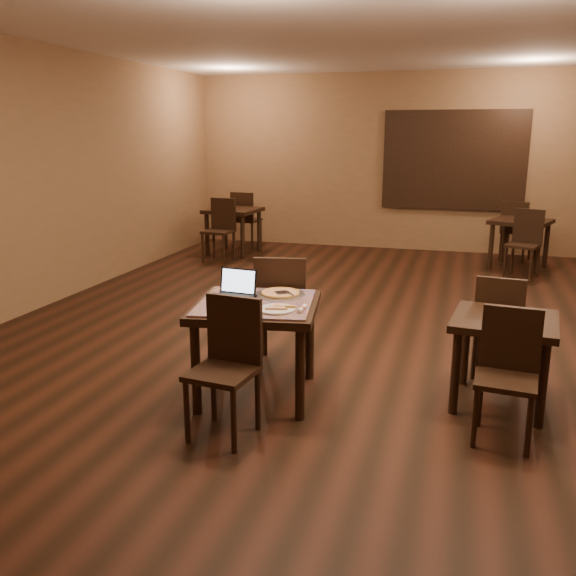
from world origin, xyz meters
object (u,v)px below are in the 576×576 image
(chair_main_near, at_px, (228,358))
(other_table_b_chair_far, at_px, (245,216))
(pizza_pan, at_px, (280,294))
(other_table_a_chair_near, at_px, (525,239))
(laptop, at_px, (236,290))
(other_table_c, at_px, (504,333))
(other_table_b_chair_near, at_px, (221,226))
(other_table_c_chair_near, at_px, (508,367))
(other_table_a_chair_far, at_px, (515,227))
(chair_main_far, at_px, (281,305))
(tiled_table, at_px, (256,315))
(other_table_c_chair_far, at_px, (499,321))
(other_table_a, at_px, (521,228))
(other_table_b, at_px, (233,216))

(chair_main_near, height_order, other_table_b_chair_far, other_table_b_chair_far)
(pizza_pan, height_order, other_table_a_chair_near, other_table_a_chair_near)
(laptop, xyz_separation_m, other_table_c, (2.02, 0.25, -0.25))
(other_table_b_chair_near, bearing_deg, pizza_pan, -57.10)
(chair_main_near, distance_m, other_table_a_chair_near, 5.98)
(other_table_a_chair_near, xyz_separation_m, other_table_c_chair_near, (-0.50, -5.06, -0.04))
(other_table_a_chair_far, height_order, other_table_b_chair_far, other_table_b_chair_far)
(chair_main_far, height_order, other_table_a_chair_near, chair_main_far)
(other_table_c, bearing_deg, other_table_c_chair_near, -82.71)
(other_table_a_chair_near, bearing_deg, other_table_c, -76.54)
(tiled_table, xyz_separation_m, chair_main_far, (0.02, 0.61, -0.09))
(chair_main_near, bearing_deg, tiled_table, 97.82)
(other_table_b_chair_near, bearing_deg, other_table_c_chair_near, -45.17)
(chair_main_near, distance_m, laptop, 0.80)
(tiled_table, bearing_deg, pizza_pan, 54.49)
(chair_main_near, height_order, other_table_c_chair_near, chair_main_near)
(chair_main_near, bearing_deg, other_table_b_chair_far, 116.14)
(other_table_c_chair_far, bearing_deg, laptop, 27.38)
(other_table_c_chair_near, distance_m, other_table_c_chair_far, 1.04)
(other_table_b_chair_near, bearing_deg, other_table_c, -42.07)
(other_table_b_chair_far, xyz_separation_m, other_table_c_chair_far, (4.08, -5.04, -0.06))
(laptop, height_order, other_table_c_chair_near, laptop)
(chair_main_near, relative_size, other_table_c, 1.17)
(chair_main_near, bearing_deg, other_table_c, 35.14)
(other_table_b_chair_near, bearing_deg, other_table_c_chair_far, -38.55)
(other_table_a_chair_near, height_order, other_table_b_chair_far, other_table_b_chair_far)
(laptop, bearing_deg, chair_main_far, 72.77)
(other_table_a, relative_size, other_table_c, 1.25)
(tiled_table, height_order, other_table_c, tiled_table)
(other_table_c_chair_near, bearing_deg, other_table_b_chair_near, 136.00)
(chair_main_far, distance_m, other_table_b_chair_near, 4.72)
(tiled_table, xyz_separation_m, other_table_c_chair_near, (1.83, -0.17, -0.16))
(other_table_a, xyz_separation_m, other_table_b_chair_far, (-4.56, 0.45, -0.06))
(other_table_a_chair_far, bearing_deg, other_table_c, 105.29)
(chair_main_far, xyz_separation_m, other_table_c_chair_near, (1.81, -0.78, -0.06))
(laptop, xyz_separation_m, other_table_a_chair_far, (2.47, 5.92, -0.28))
(tiled_table, bearing_deg, other_table_b_chair_far, 102.06)
(other_table_a_chair_far, bearing_deg, other_table_b_chair_far, 21.23)
(other_table_a, height_order, other_table_c_chair_near, other_table_c_chair_near)
(chair_main_near, xyz_separation_m, other_table_b_chair_far, (-2.28, 6.53, 0.03))
(chair_main_near, relative_size, laptop, 2.89)
(pizza_pan, xyz_separation_m, other_table_b_chair_near, (-2.37, 4.52, -0.21))
(other_table_a, bearing_deg, other_table_a_chair_far, 112.71)
(other_table_b, distance_m, other_table_c_chair_near, 6.85)
(laptop, relative_size, other_table_c_chair_far, 0.37)
(tiled_table, relative_size, other_table_b_chair_near, 1.06)
(laptop, height_order, other_table_a, laptop)
(other_table_b_chair_far, distance_m, other_table_c_chair_far, 6.48)
(other_table_a_chair_far, bearing_deg, other_table_b_chair_near, 35.48)
(other_table_b_chair_far, xyz_separation_m, other_table_c, (4.09, -5.56, 0.01))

